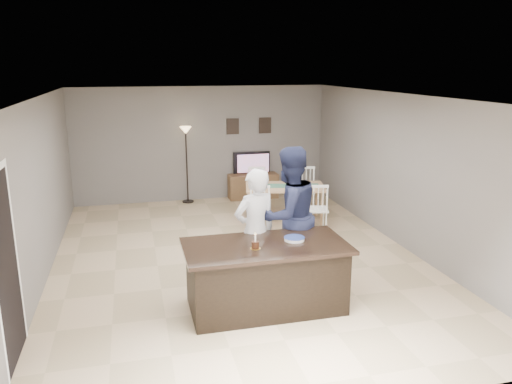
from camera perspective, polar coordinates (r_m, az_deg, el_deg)
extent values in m
plane|color=tan|center=(8.51, -2.11, -7.59)|extent=(8.00, 8.00, 0.00)
plane|color=slate|center=(11.98, -6.21, 5.48)|extent=(6.00, 0.00, 6.00)
plane|color=slate|center=(4.46, 8.73, -10.04)|extent=(6.00, 0.00, 6.00)
plane|color=slate|center=(8.06, -23.55, 0.01)|extent=(0.00, 8.00, 8.00)
plane|color=slate|center=(9.19, 16.43, 2.28)|extent=(0.00, 8.00, 8.00)
plane|color=white|center=(7.91, -2.30, 10.86)|extent=(8.00, 8.00, 0.00)
cube|color=black|center=(6.74, 1.11, -9.79)|extent=(2.00, 1.00, 0.85)
cube|color=black|center=(6.56, 1.13, -6.20)|extent=(2.15, 1.10, 0.05)
cube|color=brown|center=(12.18, -0.33, 0.68)|extent=(1.20, 0.40, 0.60)
imported|color=black|center=(12.13, -0.41, 3.34)|extent=(0.91, 0.12, 0.53)
plane|color=#FF5A1C|center=(12.05, -0.32, 3.30)|extent=(0.78, 0.00, 0.78)
cube|color=black|center=(12.03, -2.67, 7.51)|extent=(0.30, 0.02, 0.38)
cube|color=black|center=(12.21, 1.04, 7.62)|extent=(0.30, 0.02, 0.38)
plane|color=black|center=(5.99, -26.54, -8.07)|extent=(0.00, 2.10, 2.10)
imported|color=silver|center=(7.06, -0.09, -4.49)|extent=(0.75, 0.60, 1.80)
imported|color=#1A1F3A|center=(7.35, 3.76, -2.72)|extent=(1.21, 1.08, 2.05)
cylinder|color=gold|center=(6.41, -0.08, -6.46)|extent=(0.13, 0.13, 0.00)
cylinder|color=#381C0F|center=(6.39, -0.08, -6.07)|extent=(0.10, 0.10, 0.09)
cylinder|color=white|center=(6.36, -0.08, -5.28)|extent=(0.02, 0.02, 0.10)
sphere|color=#FFBF4C|center=(6.34, -0.08, -4.79)|extent=(0.02, 0.02, 0.02)
cylinder|color=white|center=(6.72, 4.40, -5.47)|extent=(0.27, 0.27, 0.01)
cylinder|color=white|center=(6.71, 4.40, -5.36)|extent=(0.27, 0.27, 0.01)
cylinder|color=white|center=(6.71, 4.41, -5.26)|extent=(0.27, 0.27, 0.01)
cylinder|color=#2D408C|center=(6.71, 4.41, -5.19)|extent=(0.28, 0.28, 0.00)
cube|color=tan|center=(10.30, 3.34, 0.59)|extent=(1.77, 1.23, 0.04)
cylinder|color=tan|center=(10.00, -0.65, -2.05)|extent=(0.06, 0.06, 0.71)
cylinder|color=tan|center=(10.84, 6.95, -0.85)|extent=(0.06, 0.06, 0.71)
cube|color=#3D6E56|center=(10.29, 3.34, 0.73)|extent=(1.45, 0.65, 0.01)
cube|color=white|center=(9.66, 0.41, -2.05)|extent=(0.50, 0.48, 0.04)
cylinder|color=white|center=(9.57, -0.59, -3.69)|extent=(0.03, 0.03, 0.43)
cylinder|color=white|center=(9.89, 1.36, -3.09)|extent=(0.03, 0.03, 0.43)
cube|color=white|center=(9.35, 0.45, 0.60)|extent=(0.38, 0.11, 0.05)
cube|color=white|center=(9.76, 6.92, -1.98)|extent=(0.50, 0.48, 0.04)
cylinder|color=white|center=(9.65, 6.01, -3.61)|extent=(0.03, 0.03, 0.43)
cylinder|color=white|center=(10.01, 7.71, -3.01)|extent=(0.03, 0.03, 0.43)
cube|color=white|center=(9.46, 7.17, 0.64)|extent=(0.38, 0.11, 0.05)
cube|color=white|center=(11.02, 0.12, 0.02)|extent=(0.50, 0.48, 0.04)
cylinder|color=white|center=(11.24, 0.97, -0.94)|extent=(0.03, 0.03, 0.43)
cylinder|color=white|center=(10.92, -0.75, -1.40)|extent=(0.03, 0.03, 0.43)
cube|color=white|center=(11.08, 0.09, 2.77)|extent=(0.38, 0.11, 0.05)
cube|color=white|center=(11.11, 5.84, 0.06)|extent=(0.50, 0.48, 0.04)
cylinder|color=white|center=(11.35, 6.56, -0.89)|extent=(0.03, 0.03, 0.43)
cylinder|color=white|center=(10.99, 5.03, -1.35)|extent=(0.03, 0.03, 0.43)
cube|color=white|center=(11.17, 5.78, 2.79)|extent=(0.38, 0.11, 0.05)
cylinder|color=black|center=(12.01, -7.77, -1.07)|extent=(0.27, 0.27, 0.03)
cylinder|color=black|center=(11.82, -7.90, 2.83)|extent=(0.03, 0.03, 1.66)
cone|color=#FBCF8A|center=(11.68, -8.05, 7.00)|extent=(0.27, 0.27, 0.17)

